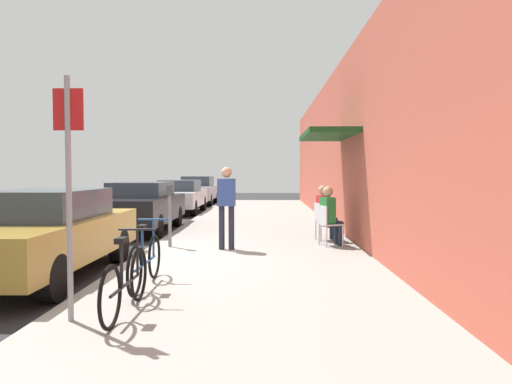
% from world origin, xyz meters
% --- Properties ---
extents(ground_plane, '(60.00, 60.00, 0.00)m').
position_xyz_m(ground_plane, '(0.00, 0.00, 0.00)').
color(ground_plane, '#2D2D30').
extents(sidewalk_slab, '(4.50, 32.00, 0.12)m').
position_xyz_m(sidewalk_slab, '(2.25, 2.00, 0.06)').
color(sidewalk_slab, '#9E9B93').
rests_on(sidewalk_slab, ground_plane).
extents(building_facade, '(1.40, 32.00, 4.68)m').
position_xyz_m(building_facade, '(4.64, 2.00, 2.34)').
color(building_facade, '#BC5442').
rests_on(building_facade, ground_plane).
extents(parked_car_0, '(1.80, 4.40, 1.42)m').
position_xyz_m(parked_car_0, '(-1.10, -1.12, 0.74)').
color(parked_car_0, '#A58433').
rests_on(parked_car_0, ground_plane).
extents(parked_car_1, '(1.80, 4.40, 1.43)m').
position_xyz_m(parked_car_1, '(-1.10, 4.71, 0.75)').
color(parked_car_1, black).
rests_on(parked_car_1, ground_plane).
extents(parked_car_2, '(1.80, 4.40, 1.39)m').
position_xyz_m(parked_car_2, '(-1.10, 10.82, 0.72)').
color(parked_car_2, silver).
rests_on(parked_car_2, ground_plane).
extents(parked_car_3, '(1.80, 4.40, 1.50)m').
position_xyz_m(parked_car_3, '(-1.10, 16.02, 0.77)').
color(parked_car_3, '#B7B7BC').
rests_on(parked_car_3, ground_plane).
extents(parking_meter, '(0.12, 0.10, 1.32)m').
position_xyz_m(parking_meter, '(0.45, 1.29, 0.89)').
color(parking_meter, slate).
rests_on(parking_meter, sidewalk_slab).
extents(street_sign, '(0.32, 0.06, 2.60)m').
position_xyz_m(street_sign, '(0.40, -3.61, 1.64)').
color(street_sign, gray).
rests_on(street_sign, sidewalk_slab).
extents(bicycle_0, '(0.46, 1.71, 0.90)m').
position_xyz_m(bicycle_0, '(0.92, -3.35, 0.48)').
color(bicycle_0, black).
rests_on(bicycle_0, sidewalk_slab).
extents(bicycle_1, '(0.46, 1.71, 0.90)m').
position_xyz_m(bicycle_1, '(0.82, -2.15, 0.48)').
color(bicycle_1, black).
rests_on(bicycle_1, sidewalk_slab).
extents(cafe_chair_0, '(0.55, 0.55, 0.87)m').
position_xyz_m(cafe_chair_0, '(3.83, 1.49, 0.62)').
color(cafe_chair_0, silver).
rests_on(cafe_chair_0, sidewalk_slab).
extents(seated_patron_0, '(0.51, 0.46, 1.29)m').
position_xyz_m(seated_patron_0, '(3.89, 1.51, 0.82)').
color(seated_patron_0, '#232838').
rests_on(seated_patron_0, sidewalk_slab).
extents(cafe_chair_1, '(0.52, 0.52, 0.87)m').
position_xyz_m(cafe_chair_1, '(3.83, 2.29, 0.62)').
color(cafe_chair_1, silver).
rests_on(cafe_chair_1, sidewalk_slab).
extents(seated_patron_1, '(0.48, 0.43, 1.29)m').
position_xyz_m(seated_patron_1, '(3.89, 2.30, 0.82)').
color(seated_patron_1, '#232838').
rests_on(seated_patron_1, sidewalk_slab).
extents(pedestrian_standing, '(0.36, 0.22, 1.70)m').
position_xyz_m(pedestrian_standing, '(1.69, 0.97, 1.12)').
color(pedestrian_standing, '#232838').
rests_on(pedestrian_standing, sidewalk_slab).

